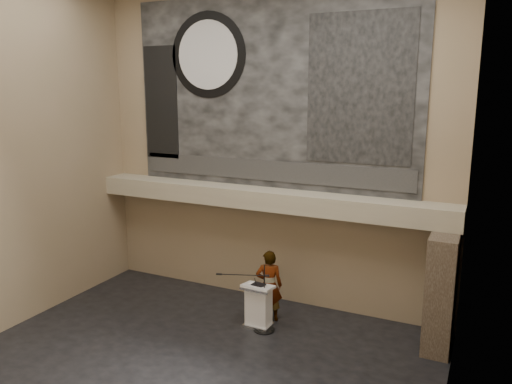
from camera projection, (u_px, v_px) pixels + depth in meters
The scene contains 20 objects.
floor at pixel (192, 366), 10.68m from camera, with size 10.00×10.00×0.00m, color black.
wall_back at pixel (269, 148), 13.33m from camera, with size 10.00×0.02×8.50m, color #8C7858.
wall_front at pixel (10, 217), 6.27m from camera, with size 10.00×0.02×8.50m, color #8C7858.
wall_left at pixel (10, 155), 11.91m from camera, with size 0.02×8.00×8.50m, color #8C7858.
wall_right at pixel (459, 193), 7.70m from camera, with size 0.02×8.00×8.50m, color #8C7858.
soffit at pixel (262, 198), 13.25m from camera, with size 10.00×0.80×0.50m, color tan.
sprinkler_left at pixel (210, 203), 13.94m from camera, with size 0.04×0.04×0.06m, color #B2893D.
sprinkler_right at pixel (331, 217), 12.46m from camera, with size 0.04×0.04×0.06m, color #B2893D.
banner at pixel (269, 93), 13.01m from camera, with size 8.00×0.05×5.00m, color black.
banner_text_strip at pixel (268, 171), 13.40m from camera, with size 7.76×0.02×0.55m, color #2A2A2A.
banner_clock_rim at pixel (208, 55), 13.53m from camera, with size 2.30×2.30×0.02m, color black.
banner_clock_face at pixel (207, 55), 13.51m from camera, with size 1.84×1.84×0.02m, color silver.
banner_building_print at pixel (359, 89), 11.94m from camera, with size 2.60×0.02×3.60m, color black.
banner_brick_print at pixel (161, 103), 14.47m from camera, with size 1.10×0.02×3.20m, color black.
stone_pier at pixel (441, 291), 11.22m from camera, with size 0.60×1.40×2.70m, color #3E3126.
lectern at pixel (259, 306), 12.33m from camera, with size 0.76×0.55×1.14m.
binder at pixel (258, 285), 12.18m from camera, with size 0.30×0.24×0.04m, color black.
papers at pixel (252, 284), 12.23m from camera, with size 0.23×0.31×0.01m, color white.
speaker_person at pixel (269, 285), 12.62m from camera, with size 0.68×0.44×1.85m, color silver.
mic_stand at pixel (263, 321), 12.20m from camera, with size 1.35×0.68×1.69m.
Camera 1 is at (5.41, -8.14, 5.85)m, focal length 35.00 mm.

